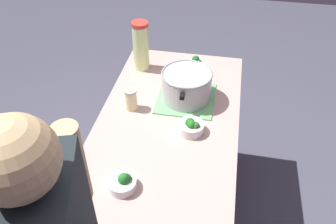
{
  "coord_description": "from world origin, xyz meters",
  "views": [
    {
      "loc": [
        1.39,
        0.26,
        2.14
      ],
      "look_at": [
        0.0,
        0.0,
        0.95
      ],
      "focal_mm": 37.48,
      "sensor_mm": 36.0,
      "label": 1
    }
  ],
  "objects_px": {
    "lemonade_pitcher": "(141,46)",
    "broccoli_bowl_center": "(123,183)",
    "broccoli_bowl_front": "(191,127)",
    "broccoli_bowl_back": "(197,64)",
    "mason_jar": "(131,99)",
    "cooking_pot": "(186,85)"
  },
  "relations": [
    {
      "from": "broccoli_bowl_back",
      "to": "broccoli_bowl_front",
      "type": "bearing_deg",
      "value": 4.54
    },
    {
      "from": "lemonade_pitcher",
      "to": "mason_jar",
      "type": "bearing_deg",
      "value": 5.83
    },
    {
      "from": "cooking_pot",
      "to": "broccoli_bowl_center",
      "type": "xyz_separation_m",
      "value": [
        0.68,
        -0.18,
        -0.06
      ]
    },
    {
      "from": "lemonade_pitcher",
      "to": "broccoli_bowl_front",
      "type": "xyz_separation_m",
      "value": [
        0.54,
        0.39,
        -0.13
      ]
    },
    {
      "from": "mason_jar",
      "to": "cooking_pot",
      "type": "bearing_deg",
      "value": 116.62
    },
    {
      "from": "lemonade_pitcher",
      "to": "broccoli_bowl_center",
      "type": "bearing_deg",
      "value": 9.0
    },
    {
      "from": "lemonade_pitcher",
      "to": "mason_jar",
      "type": "relative_size",
      "value": 2.55
    },
    {
      "from": "broccoli_bowl_back",
      "to": "broccoli_bowl_center",
      "type": "bearing_deg",
      "value": -11.0
    },
    {
      "from": "cooking_pot",
      "to": "broccoli_bowl_center",
      "type": "height_order",
      "value": "cooking_pot"
    },
    {
      "from": "lemonade_pitcher",
      "to": "broccoli_bowl_center",
      "type": "distance_m",
      "value": 0.97
    },
    {
      "from": "cooking_pot",
      "to": "mason_jar",
      "type": "xyz_separation_m",
      "value": [
        0.14,
        -0.28,
        -0.03
      ]
    },
    {
      "from": "mason_jar",
      "to": "broccoli_bowl_center",
      "type": "distance_m",
      "value": 0.55
    },
    {
      "from": "cooking_pot",
      "to": "broccoli_bowl_front",
      "type": "distance_m",
      "value": 0.29
    },
    {
      "from": "broccoli_bowl_center",
      "to": "broccoli_bowl_front",
      "type": "bearing_deg",
      "value": 149.12
    },
    {
      "from": "broccoli_bowl_front",
      "to": "broccoli_bowl_back",
      "type": "height_order",
      "value": "same"
    },
    {
      "from": "cooking_pot",
      "to": "lemonade_pitcher",
      "type": "relative_size",
      "value": 1.11
    },
    {
      "from": "mason_jar",
      "to": "broccoli_bowl_center",
      "type": "relative_size",
      "value": 1.0
    },
    {
      "from": "broccoli_bowl_front",
      "to": "broccoli_bowl_back",
      "type": "relative_size",
      "value": 1.26
    },
    {
      "from": "lemonade_pitcher",
      "to": "broccoli_bowl_center",
      "type": "xyz_separation_m",
      "value": [
        0.95,
        0.15,
        -0.13
      ]
    },
    {
      "from": "cooking_pot",
      "to": "broccoli_bowl_center",
      "type": "distance_m",
      "value": 0.7
    },
    {
      "from": "lemonade_pitcher",
      "to": "broccoli_bowl_front",
      "type": "relative_size",
      "value": 2.42
    },
    {
      "from": "cooking_pot",
      "to": "broccoli_bowl_back",
      "type": "bearing_deg",
      "value": 176.48
    }
  ]
}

